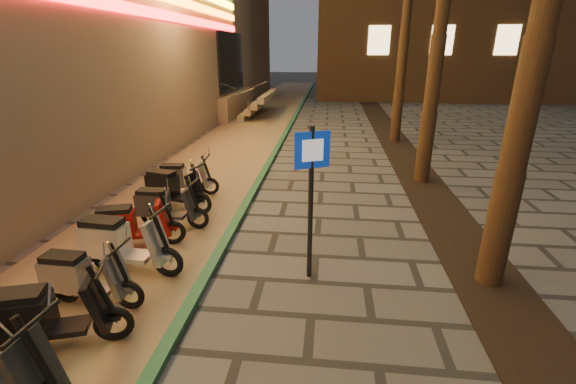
# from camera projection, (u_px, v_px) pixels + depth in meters

# --- Properties ---
(ground) EXTENTS (120.00, 120.00, 0.00)m
(ground) POSITION_uv_depth(u_px,v_px,m) (238.00, 356.00, 4.65)
(ground) COLOR #474442
(ground) RESTS_ON ground
(parking_strip) EXTENTS (3.40, 60.00, 0.01)m
(parking_strip) POSITION_uv_depth(u_px,v_px,m) (231.00, 149.00, 14.22)
(parking_strip) COLOR #8C7251
(parking_strip) RESTS_ON ground
(green_curb) EXTENTS (0.18, 60.00, 0.10)m
(green_curb) POSITION_uv_depth(u_px,v_px,m) (277.00, 149.00, 14.03)
(green_curb) COLOR #235E3B
(green_curb) RESTS_ON ground
(planting_strip) EXTENTS (1.20, 40.00, 0.02)m
(planting_strip) POSITION_uv_depth(u_px,v_px,m) (439.00, 208.00, 8.93)
(planting_strip) COLOR black
(planting_strip) RESTS_ON ground
(pedestrian_sign) EXTENTS (0.51, 0.24, 2.46)m
(pedestrian_sign) POSITION_uv_depth(u_px,v_px,m) (311.00, 184.00, 5.72)
(pedestrian_sign) COLOR black
(pedestrian_sign) RESTS_ON ground
(scooter_5) EXTENTS (1.56, 0.84, 1.11)m
(scooter_5) POSITION_uv_depth(u_px,v_px,m) (44.00, 316.00, 4.60)
(scooter_5) COLOR black
(scooter_5) RESTS_ON ground
(scooter_6) EXTENTS (1.47, 0.52, 1.04)m
(scooter_6) POSITION_uv_depth(u_px,v_px,m) (81.00, 277.00, 5.44)
(scooter_6) COLOR black
(scooter_6) RESTS_ON ground
(scooter_7) EXTENTS (1.72, 0.61, 1.21)m
(scooter_7) POSITION_uv_depth(u_px,v_px,m) (120.00, 243.00, 6.24)
(scooter_7) COLOR black
(scooter_7) RESTS_ON ground
(scooter_8) EXTENTS (1.52, 0.81, 1.08)m
(scooter_8) POSITION_uv_depth(u_px,v_px,m) (130.00, 225.00, 7.02)
(scooter_8) COLOR black
(scooter_8) RESTS_ON ground
(scooter_9) EXTENTS (1.49, 0.52, 1.06)m
(scooter_9) POSITION_uv_depth(u_px,v_px,m) (164.00, 206.00, 7.87)
(scooter_9) COLOR black
(scooter_9) RESTS_ON ground
(scooter_10) EXTENTS (1.62, 0.80, 1.15)m
(scooter_10) POSITION_uv_depth(u_px,v_px,m) (172.00, 188.00, 8.77)
(scooter_10) COLOR black
(scooter_10) RESTS_ON ground
(scooter_11) EXTENTS (1.47, 0.52, 1.03)m
(scooter_11) POSITION_uv_depth(u_px,v_px,m) (182.00, 178.00, 9.65)
(scooter_11) COLOR black
(scooter_11) RESTS_ON ground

